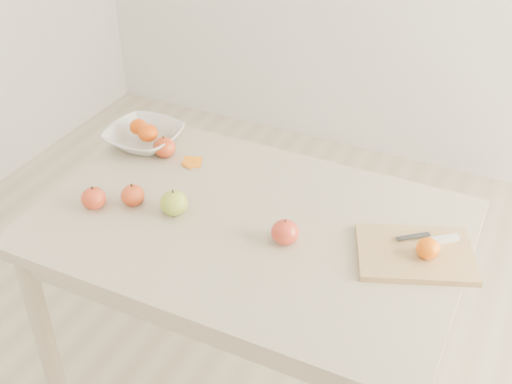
% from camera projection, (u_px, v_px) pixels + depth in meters
% --- Properties ---
extents(table, '(1.20, 0.80, 0.75)m').
position_uv_depth(table, '(249.00, 248.00, 1.87)').
color(table, '#C3AF94').
rests_on(table, ground).
extents(cutting_board, '(0.36, 0.32, 0.02)m').
position_uv_depth(cutting_board, '(415.00, 254.00, 1.69)').
color(cutting_board, tan).
rests_on(cutting_board, table).
extents(board_tangerine, '(0.06, 0.06, 0.05)m').
position_uv_depth(board_tangerine, '(428.00, 248.00, 1.65)').
color(board_tangerine, '#E95A08').
rests_on(board_tangerine, cutting_board).
extents(fruit_bowl, '(0.25, 0.25, 0.06)m').
position_uv_depth(fruit_bowl, '(144.00, 137.00, 2.15)').
color(fruit_bowl, silver).
rests_on(fruit_bowl, table).
extents(bowl_tangerine_near, '(0.06, 0.06, 0.05)m').
position_uv_depth(bowl_tangerine_near, '(138.00, 127.00, 2.15)').
color(bowl_tangerine_near, orange).
rests_on(bowl_tangerine_near, fruit_bowl).
extents(bowl_tangerine_far, '(0.07, 0.07, 0.06)m').
position_uv_depth(bowl_tangerine_far, '(148.00, 133.00, 2.11)').
color(bowl_tangerine_far, '#CF4507').
rests_on(bowl_tangerine_far, fruit_bowl).
extents(orange_peel_a, '(0.07, 0.06, 0.01)m').
position_uv_depth(orange_peel_a, '(192.00, 163.00, 2.07)').
color(orange_peel_a, orange).
rests_on(orange_peel_a, table).
extents(orange_peel_b, '(0.06, 0.05, 0.01)m').
position_uv_depth(orange_peel_b, '(190.00, 165.00, 2.06)').
color(orange_peel_b, orange).
rests_on(orange_peel_b, table).
extents(paring_knife, '(0.16, 0.09, 0.01)m').
position_uv_depth(paring_knife, '(440.00, 238.00, 1.71)').
color(paring_knife, white).
rests_on(paring_knife, cutting_board).
extents(apple_green, '(0.08, 0.08, 0.07)m').
position_uv_depth(apple_green, '(174.00, 203.00, 1.83)').
color(apple_green, olive).
rests_on(apple_green, table).
extents(apple_red_e, '(0.08, 0.08, 0.07)m').
position_uv_depth(apple_red_e, '(285.00, 232.00, 1.72)').
color(apple_red_e, maroon).
rests_on(apple_red_e, table).
extents(apple_red_d, '(0.07, 0.07, 0.07)m').
position_uv_depth(apple_red_d, '(94.00, 198.00, 1.85)').
color(apple_red_d, '#970306').
rests_on(apple_red_d, table).
extents(apple_red_b, '(0.07, 0.07, 0.06)m').
position_uv_depth(apple_red_b, '(133.00, 195.00, 1.87)').
color(apple_red_b, maroon).
rests_on(apple_red_b, table).
extents(apple_red_a, '(0.07, 0.07, 0.07)m').
position_uv_depth(apple_red_a, '(164.00, 147.00, 2.09)').
color(apple_red_a, maroon).
rests_on(apple_red_a, table).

